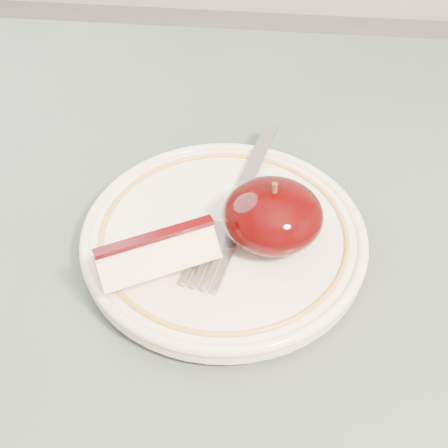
# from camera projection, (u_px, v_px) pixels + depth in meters

# --- Properties ---
(table) EXTENTS (0.90, 0.90, 0.75)m
(table) POSITION_uv_depth(u_px,v_px,m) (195.00, 416.00, 0.49)
(table) COLOR brown
(table) RESTS_ON ground
(plate) EXTENTS (0.22, 0.22, 0.02)m
(plate) POSITION_uv_depth(u_px,v_px,m) (224.00, 237.00, 0.48)
(plate) COLOR #EBE3C5
(plate) RESTS_ON table
(apple_half) EXTENTS (0.08, 0.07, 0.05)m
(apple_half) POSITION_uv_depth(u_px,v_px,m) (273.00, 215.00, 0.46)
(apple_half) COLOR black
(apple_half) RESTS_ON plate
(apple_wedge) EXTENTS (0.09, 0.07, 0.04)m
(apple_wedge) POSITION_uv_depth(u_px,v_px,m) (157.00, 256.00, 0.44)
(apple_wedge) COLOR #F9E9B7
(apple_wedge) RESTS_ON plate
(fork) EXTENTS (0.06, 0.20, 0.00)m
(fork) POSITION_uv_depth(u_px,v_px,m) (238.00, 201.00, 0.50)
(fork) COLOR #909398
(fork) RESTS_ON plate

